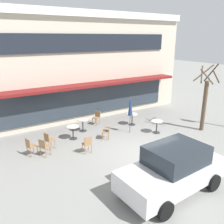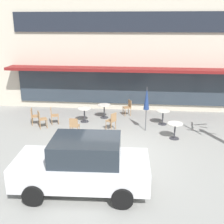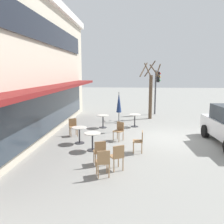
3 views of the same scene
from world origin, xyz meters
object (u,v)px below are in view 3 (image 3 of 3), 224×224
patio_umbrella_green_folded (119,103)px  cafe_chair_5 (117,155)px  cafe_chair_3 (73,126)px  traffic_light_pole (157,85)px  cafe_table_streetside (135,118)px  cafe_table_mid_patio (92,139)px  cafe_table_near_wall (79,132)px  street_tree (151,92)px  cafe_chair_0 (119,130)px  cafe_chair_2 (140,140)px  cafe_table_by_tree (103,119)px  cafe_chair_1 (103,161)px  cafe_chair_4 (100,151)px

patio_umbrella_green_folded → cafe_chair_5: (-5.24, -0.19, -1.10)m
cafe_chair_3 → traffic_light_pole: (6.79, -4.99, 1.77)m
cafe_table_streetside → cafe_table_mid_patio: (-4.57, 1.86, 0.00)m
cafe_table_near_wall → street_tree: bearing=-30.8°
cafe_table_near_wall → cafe_chair_0: size_ratio=0.85×
patio_umbrella_green_folded → cafe_chair_2: (-3.35, -1.01, -1.10)m
cafe_table_by_tree → cafe_chair_0: (-2.56, -1.07, 0.01)m
cafe_chair_1 → cafe_chair_4: bearing=13.1°
cafe_table_by_tree → cafe_table_mid_patio: 4.16m
cafe_table_mid_patio → cafe_chair_3: bearing=31.0°
cafe_table_streetside → street_tree: street_tree is taller
patio_umbrella_green_folded → traffic_light_pole: bearing=-24.6°
cafe_chair_0 → cafe_chair_5: size_ratio=1.00×
patio_umbrella_green_folded → cafe_table_by_tree: bearing=47.4°
cafe_table_streetside → cafe_chair_0: bearing=164.8°
cafe_table_by_tree → cafe_table_mid_patio: size_ratio=1.00×
patio_umbrella_green_folded → street_tree: 4.50m
cafe_table_near_wall → cafe_chair_5: 3.52m
patio_umbrella_green_folded → cafe_table_near_wall: bearing=143.1°
cafe_table_mid_patio → cafe_chair_5: cafe_chair_5 is taller
cafe_table_streetside → cafe_table_mid_patio: size_ratio=1.00×
cafe_table_mid_patio → cafe_chair_1: bearing=-163.9°
cafe_chair_1 → traffic_light_pole: traffic_light_pole is taller
patio_umbrella_green_folded → street_tree: size_ratio=0.54×
cafe_chair_1 → cafe_chair_2: (2.43, -1.23, 0.00)m
cafe_table_by_tree → cafe_chair_2: cafe_chair_2 is taller
cafe_table_near_wall → cafe_chair_4: size_ratio=0.85×
cafe_chair_0 → traffic_light_pole: (7.47, -2.57, 1.77)m
traffic_light_pole → cafe_table_by_tree: bearing=143.4°
cafe_chair_0 → cafe_chair_4: bearing=170.2°
cafe_chair_1 → cafe_table_by_tree: bearing=6.4°
cafe_chair_2 → street_tree: 7.55m
cafe_chair_5 → street_tree: street_tree is taller
cafe_chair_2 → cafe_chair_5: same height
cafe_chair_5 → traffic_light_pole: size_ratio=0.26×
cafe_table_near_wall → cafe_chair_5: bearing=-147.3°
cafe_chair_0 → cafe_chair_3: 2.51m
cafe_chair_3 → street_tree: bearing=-41.2°
patio_umbrella_green_folded → cafe_chair_2: 3.67m
cafe_chair_1 → cafe_table_streetside: bearing=-9.0°
cafe_chair_0 → cafe_chair_5: same height
cafe_table_streetside → cafe_chair_2: size_ratio=0.85×
cafe_chair_1 → street_tree: bearing=-13.0°
cafe_table_streetside → cafe_chair_3: size_ratio=0.85×
cafe_chair_2 → cafe_chair_4: bearing=135.1°
cafe_chair_1 → cafe_table_near_wall: bearing=23.1°
patio_umbrella_green_folded → traffic_light_pole: (5.81, -2.66, 0.67)m
cafe_table_streetside → cafe_chair_0: 3.08m
traffic_light_pole → cafe_chair_1: bearing=166.0°
cafe_chair_5 → cafe_table_by_tree: bearing=10.7°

